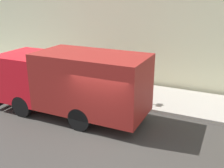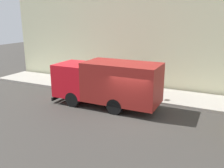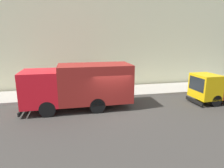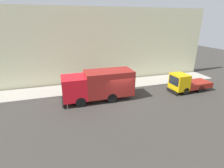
{
  "view_description": "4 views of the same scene",
  "coord_description": "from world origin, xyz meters",
  "px_view_note": "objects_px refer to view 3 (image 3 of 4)",
  "views": [
    {
      "loc": [
        -8.54,
        -4.49,
        5.6
      ],
      "look_at": [
        1.75,
        0.31,
        1.63
      ],
      "focal_mm": 42.27,
      "sensor_mm": 36.0,
      "label": 1
    },
    {
      "loc": [
        -13.0,
        -5.01,
        5.96
      ],
      "look_at": [
        0.69,
        1.52,
        1.74
      ],
      "focal_mm": 39.01,
      "sensor_mm": 36.0,
      "label": 2
    },
    {
      "loc": [
        -12.1,
        2.59,
        4.85
      ],
      "look_at": [
        1.32,
        -0.26,
        1.61
      ],
      "focal_mm": 31.18,
      "sensor_mm": 36.0,
      "label": 3
    },
    {
      "loc": [
        -15.6,
        5.79,
        7.98
      ],
      "look_at": [
        1.76,
        0.46,
        1.36
      ],
      "focal_mm": 28.07,
      "sensor_mm": 36.0,
      "label": 4
    }
  ],
  "objects_px": {
    "pedestrian_walking": "(67,83)",
    "pedestrian_third": "(59,88)",
    "traffic_cone_orange": "(41,93)",
    "pedestrian_standing": "(82,81)",
    "street_sign_post": "(99,77)",
    "small_flatbed_truck": "(217,89)",
    "large_utility_truck": "(79,85)"
  },
  "relations": [
    {
      "from": "pedestrian_walking",
      "to": "pedestrian_third",
      "type": "distance_m",
      "value": 1.61
    },
    {
      "from": "pedestrian_walking",
      "to": "traffic_cone_orange",
      "type": "relative_size",
      "value": 2.35
    },
    {
      "from": "pedestrian_standing",
      "to": "traffic_cone_orange",
      "type": "height_order",
      "value": "pedestrian_standing"
    },
    {
      "from": "pedestrian_standing",
      "to": "pedestrian_third",
      "type": "distance_m",
      "value": 2.44
    },
    {
      "from": "traffic_cone_orange",
      "to": "street_sign_post",
      "type": "relative_size",
      "value": 0.27
    },
    {
      "from": "street_sign_post",
      "to": "traffic_cone_orange",
      "type": "bearing_deg",
      "value": 82.54
    },
    {
      "from": "small_flatbed_truck",
      "to": "traffic_cone_orange",
      "type": "bearing_deg",
      "value": 72.83
    },
    {
      "from": "pedestrian_walking",
      "to": "pedestrian_third",
      "type": "height_order",
      "value": "pedestrian_walking"
    },
    {
      "from": "pedestrian_walking",
      "to": "traffic_cone_orange",
      "type": "distance_m",
      "value": 2.35
    },
    {
      "from": "large_utility_truck",
      "to": "pedestrian_standing",
      "type": "xyz_separation_m",
      "value": [
        3.92,
        -0.38,
        -0.63
      ]
    },
    {
      "from": "pedestrian_third",
      "to": "pedestrian_standing",
      "type": "bearing_deg",
      "value": 102.34
    },
    {
      "from": "traffic_cone_orange",
      "to": "street_sign_post",
      "type": "distance_m",
      "value": 4.83
    },
    {
      "from": "large_utility_truck",
      "to": "pedestrian_third",
      "type": "relative_size",
      "value": 4.59
    },
    {
      "from": "small_flatbed_truck",
      "to": "pedestrian_walking",
      "type": "height_order",
      "value": "small_flatbed_truck"
    },
    {
      "from": "large_utility_truck",
      "to": "street_sign_post",
      "type": "height_order",
      "value": "large_utility_truck"
    },
    {
      "from": "pedestrian_standing",
      "to": "street_sign_post",
      "type": "xyz_separation_m",
      "value": [
        -1.64,
        -1.29,
        0.63
      ]
    },
    {
      "from": "large_utility_truck",
      "to": "pedestrian_third",
      "type": "bearing_deg",
      "value": 32.44
    },
    {
      "from": "traffic_cone_orange",
      "to": "small_flatbed_truck",
      "type": "bearing_deg",
      "value": -105.29
    },
    {
      "from": "small_flatbed_truck",
      "to": "street_sign_post",
      "type": "relative_size",
      "value": 1.92
    },
    {
      "from": "large_utility_truck",
      "to": "pedestrian_walking",
      "type": "bearing_deg",
      "value": 13.23
    },
    {
      "from": "pedestrian_standing",
      "to": "street_sign_post",
      "type": "bearing_deg",
      "value": 118.46
    },
    {
      "from": "small_flatbed_truck",
      "to": "street_sign_post",
      "type": "xyz_separation_m",
      "value": [
        3.04,
        8.7,
        0.69
      ]
    },
    {
      "from": "traffic_cone_orange",
      "to": "street_sign_post",
      "type": "bearing_deg",
      "value": -97.46
    },
    {
      "from": "small_flatbed_truck",
      "to": "traffic_cone_orange",
      "type": "xyz_separation_m",
      "value": [
        3.65,
        13.34,
        -0.52
      ]
    },
    {
      "from": "pedestrian_walking",
      "to": "traffic_cone_orange",
      "type": "bearing_deg",
      "value": -160.47
    },
    {
      "from": "small_flatbed_truck",
      "to": "pedestrian_third",
      "type": "xyz_separation_m",
      "value": [
        3.16,
        11.89,
        -0.04
      ]
    },
    {
      "from": "small_flatbed_truck",
      "to": "pedestrian_standing",
      "type": "distance_m",
      "value": 11.04
    },
    {
      "from": "traffic_cone_orange",
      "to": "pedestrian_standing",
      "type": "bearing_deg",
      "value": -72.8
    },
    {
      "from": "pedestrian_walking",
      "to": "pedestrian_standing",
      "type": "distance_m",
      "value": 1.29
    },
    {
      "from": "small_flatbed_truck",
      "to": "pedestrian_walking",
      "type": "relative_size",
      "value": 3.01
    },
    {
      "from": "traffic_cone_orange",
      "to": "pedestrian_third",
      "type": "bearing_deg",
      "value": -108.72
    },
    {
      "from": "small_flatbed_truck",
      "to": "street_sign_post",
      "type": "distance_m",
      "value": 9.25
    }
  ]
}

